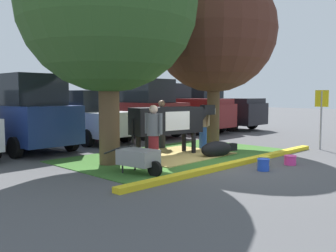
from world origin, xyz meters
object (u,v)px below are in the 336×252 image
at_px(parking_sign, 322,108).
at_px(sedan_silver, 84,117).
at_px(person_visitor_near, 154,134).
at_px(bucket_blue, 263,164).
at_px(wheelbarrow, 139,158).
at_px(calf_lying, 217,149).
at_px(shade_tree_left, 108,3).
at_px(shade_tree_right, 214,30).
at_px(person_handler, 203,126).
at_px(bucket_yellow, 264,161).
at_px(person_visitor_far, 162,123).
at_px(suv_dark_grey, 21,112).
at_px(pickup_truck_black, 213,108).
at_px(cow_holstein, 170,121).
at_px(pickup_truck_maroon, 179,109).
at_px(bucket_pink, 290,160).
at_px(suv_black, 137,108).

bearing_deg(parking_sign, sedan_silver, 120.02).
bearing_deg(person_visitor_near, bucket_blue, -55.24).
xyz_separation_m(person_visitor_near, wheelbarrow, (-0.83, -0.38, -0.47)).
relative_size(calf_lying, person_visitor_near, 0.83).
bearing_deg(shade_tree_left, wheelbarrow, -99.52).
xyz_separation_m(shade_tree_left, shade_tree_right, (4.69, 0.15, -0.13)).
height_order(person_handler, parking_sign, parking_sign).
relative_size(calf_lying, bucket_yellow, 4.14).
height_order(shade_tree_left, person_visitor_far, shade_tree_left).
bearing_deg(suv_dark_grey, pickup_truck_black, 1.68).
relative_size(shade_tree_right, pickup_truck_black, 1.15).
xyz_separation_m(shade_tree_left, person_visitor_far, (3.08, 1.14, -3.34)).
bearing_deg(wheelbarrow, cow_holstein, 29.20).
height_order(sedan_silver, pickup_truck_black, pickup_truck_black).
bearing_deg(cow_holstein, person_visitor_far, 54.49).
xyz_separation_m(bucket_blue, pickup_truck_maroon, (5.78, 8.18, 0.96)).
relative_size(shade_tree_left, pickup_truck_maroon, 1.21).
distance_m(person_handler, bucket_pink, 3.53).
distance_m(shade_tree_right, person_visitor_near, 5.39).
bearing_deg(suv_black, person_visitor_near, -127.38).
xyz_separation_m(shade_tree_right, person_visitor_near, (-4.11, -1.25, -3.25)).
bearing_deg(calf_lying, bucket_pink, -80.50).
height_order(parking_sign, pickup_truck_maroon, pickup_truck_maroon).
bearing_deg(cow_holstein, parking_sign, -31.84).
height_order(shade_tree_right, calf_lying, shade_tree_right).
xyz_separation_m(suv_dark_grey, suv_black, (5.45, 0.38, 0.00)).
relative_size(calf_lying, wheelbarrow, 0.82).
relative_size(wheelbarrow, sedan_silver, 0.36).
bearing_deg(person_visitor_near, suv_dark_grey, 100.96).
bearing_deg(shade_tree_right, pickup_truck_maroon, 55.18).
bearing_deg(wheelbarrow, shade_tree_right, 18.24).
xyz_separation_m(cow_holstein, bucket_yellow, (0.58, -2.91, -0.94)).
bearing_deg(bucket_yellow, person_handler, 69.42).
bearing_deg(suv_dark_grey, sedan_silver, 8.57).
bearing_deg(shade_tree_left, bucket_blue, -57.31).
height_order(cow_holstein, pickup_truck_black, pickup_truck_black).
bearing_deg(bucket_blue, bucket_yellow, 28.70).
distance_m(sedan_silver, pickup_truck_maroon, 5.68).
bearing_deg(sedan_silver, person_visitor_near, -106.20).
xyz_separation_m(shade_tree_right, parking_sign, (1.97, -3.06, -2.69)).
xyz_separation_m(person_visitor_far, bucket_pink, (0.26, -4.62, -0.77)).
relative_size(calf_lying, sedan_silver, 0.30).
xyz_separation_m(calf_lying, pickup_truck_maroon, (4.96, 6.16, 0.88)).
relative_size(cow_holstein, bucket_blue, 9.90).
height_order(cow_holstein, bucket_pink, cow_holstein).
bearing_deg(person_handler, wheelbarrow, -160.93).
distance_m(wheelbarrow, sedan_silver, 6.70).
distance_m(wheelbarrow, parking_sign, 7.13).
bearing_deg(person_visitor_far, bucket_pink, -86.76).
height_order(shade_tree_right, bucket_pink, shade_tree_right).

